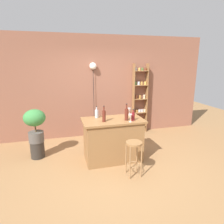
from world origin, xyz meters
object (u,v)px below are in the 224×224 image
potted_plant (35,123)px  wine_glass_left (129,110)px  plant_stool (38,149)px  bottle_olive_oil (126,114)px  wine_glass_center (130,116)px  pendant_globe_light (93,68)px  bottle_spirits_clear (133,116)px  bottle_vinegar (97,114)px  bottle_sauce_amber (104,116)px  bar_stool (134,151)px  spice_shelf (140,99)px

potted_plant → wine_glass_left: potted_plant is taller
plant_stool → potted_plant: size_ratio=0.51×
bottle_olive_oil → wine_glass_center: (0.04, -0.13, -0.01)m
potted_plant → pendant_globe_light: bearing=34.5°
pendant_globe_light → wine_glass_center: bearing=-77.1°
bottle_spirits_clear → wine_glass_center: size_ratio=1.45×
bottle_vinegar → bottle_sauce_amber: (0.09, -0.32, 0.03)m
bottle_vinegar → wine_glass_left: 0.76m
bar_stool → bottle_olive_oil: (0.05, 0.59, 0.55)m
bottle_spirits_clear → bottle_sauce_amber: (-0.60, 0.08, 0.03)m
bottle_spirits_clear → bottle_sauce_amber: bottle_sauce_amber is taller
bar_stool → bottle_olive_oil: bearing=84.7°
bar_stool → bottle_sauce_amber: bearing=124.0°
spice_shelf → pendant_globe_light: 1.65m
bottle_sauce_amber → wine_glass_center: bottle_sauce_amber is taller
potted_plant → wine_glass_left: (2.06, -0.28, 0.21)m
bottle_vinegar → bottle_spirits_clear: 0.79m
pendant_globe_light → bottle_spirits_clear: bearing=-73.8°
bottle_olive_oil → wine_glass_left: bearing=61.3°
bar_stool → bottle_sauce_amber: bottle_sauce_amber is taller
spice_shelf → bottle_olive_oil: 1.90m
bottle_sauce_amber → bar_stool: bearing=-56.0°
plant_stool → wine_glass_left: 2.24m
bottle_spirits_clear → pendant_globe_light: bearing=106.2°
plant_stool → bottle_vinegar: bottle_vinegar is taller
spice_shelf → potted_plant: 3.01m
bar_stool → plant_stool: 2.21m
spice_shelf → pendant_globe_light: pendant_globe_light is taller
potted_plant → pendant_globe_light: size_ratio=0.35×
bottle_vinegar → bottle_olive_oil: size_ratio=0.72×
spice_shelf → bottle_sauce_amber: (-1.46, -1.60, 0.02)m
bottle_olive_oil → bottle_spirits_clear: bottle_olive_oil is taller
plant_stool → pendant_globe_light: size_ratio=0.18×
wine_glass_center → pendant_globe_light: pendant_globe_light is taller
spice_shelf → bottle_vinegar: bearing=-140.5°
pendant_globe_light → bottle_sauce_amber: bearing=-93.3°
bottle_olive_oil → potted_plant: bearing=160.7°
bar_stool → bottle_sauce_amber: 0.92m
spice_shelf → pendant_globe_light: bearing=178.0°
bottle_vinegar → wine_glass_center: (0.59, -0.48, 0.02)m
bar_stool → bottle_olive_oil: 0.81m
bottle_spirits_clear → bottle_sauce_amber: bearing=172.3°
bottle_olive_oil → pendant_globe_light: (-0.38, 1.67, 0.89)m
bottle_vinegar → bottle_sauce_amber: size_ratio=0.77×
spice_shelf → bottle_olive_oil: spice_shelf is taller
bottle_sauce_amber → wine_glass_center: size_ratio=2.00×
spice_shelf → wine_glass_left: spice_shelf is taller
wine_glass_left → pendant_globe_light: 1.69m
bottle_olive_oil → wine_glass_center: size_ratio=2.12×
potted_plant → wine_glass_center: (1.89, -0.78, 0.21)m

